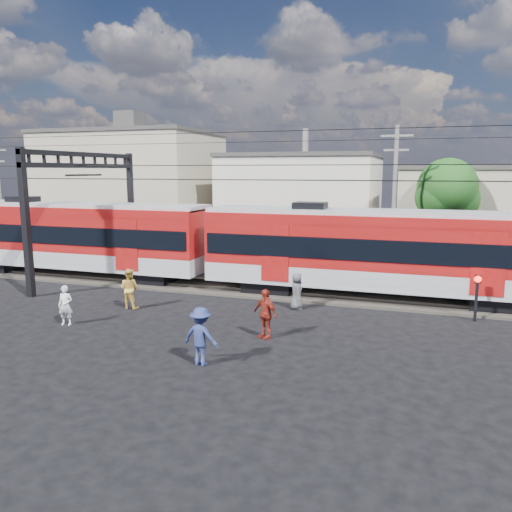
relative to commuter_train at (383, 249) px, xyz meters
The scene contains 16 objects.
ground 10.25m from the commuter_train, 126.57° to the right, with size 120.00×120.00×0.00m, color black.
track_bed 6.38m from the commuter_train, behind, with size 70.00×3.40×0.12m, color #2D2823.
rail_near 6.38m from the commuter_train, behind, with size 70.00×0.12×0.12m, color #59544C.
rail_far 6.38m from the commuter_train, behind, with size 70.00×0.12×0.12m, color #59544C.
commuter_train is the anchor object (origin of this frame).
catenary 14.84m from the commuter_train, behind, with size 70.00×9.30×7.52m.
building_west 28.06m from the commuter_train, 145.10° to the left, with size 14.28×10.20×9.30m.
building_midwest 20.63m from the commuter_train, 112.67° to the left, with size 12.24×12.24×7.30m.
utility_pole_mid 7.32m from the commuter_train, 89.47° to the left, with size 1.80×0.24×8.50m.
tree_near 10.84m from the commuter_train, 72.15° to the left, with size 3.82×3.64×6.72m.
pedestrian_a 13.82m from the commuter_train, 146.06° to the right, with size 0.57×0.37×1.56m, color silver.
pedestrian_b 11.50m from the commuter_train, 154.97° to the right, with size 0.86×0.67×1.77m, color gold.
pedestrian_c 10.91m from the commuter_train, 115.74° to the right, with size 1.18×0.68×1.83m, color navy.
pedestrian_d 7.75m from the commuter_train, 117.79° to the right, with size 1.06×0.44×1.81m, color maroon.
pedestrian_e 4.60m from the commuter_train, 141.24° to the right, with size 0.78×0.51×1.60m, color #4C4B50.
crossing_signal 4.54m from the commuter_train, 29.64° to the right, with size 0.28×0.28×1.90m.
Camera 1 is at (7.43, -15.17, 5.96)m, focal length 35.00 mm.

